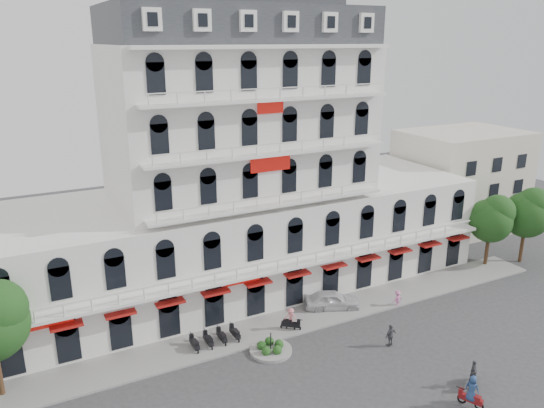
{
  "coord_description": "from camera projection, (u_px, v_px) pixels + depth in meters",
  "views": [
    {
      "loc": [
        -18.74,
        -24.8,
        22.41
      ],
      "look_at": [
        -0.84,
        10.0,
        10.19
      ],
      "focal_mm": 35.0,
      "sensor_mm": 36.0,
      "label": 1
    }
  ],
  "objects": [
    {
      "name": "flank_building_east",
      "position": [
        460.0,
        180.0,
        64.2
      ],
      "size": [
        14.0,
        10.0,
        12.0
      ],
      "primitive_type": "cube",
      "color": "beige",
      "rests_on": "ground"
    },
    {
      "name": "tree_east_inner",
      "position": [
        492.0,
        217.0,
        53.33
      ],
      "size": [
        4.4,
        4.37,
        7.57
      ],
      "color": "#382314",
      "rests_on": "ground"
    },
    {
      "name": "rider_center",
      "position": [
        291.0,
        319.0,
        42.28
      ],
      "size": [
        1.4,
        1.22,
        1.99
      ],
      "rotation": [
        0.0,
        0.0,
        5.6
      ],
      "color": "black",
      "rests_on": "ground"
    },
    {
      "name": "main_building",
      "position": [
        240.0,
        182.0,
        48.22
      ],
      "size": [
        45.0,
        15.0,
        25.8
      ],
      "color": "silver",
      "rests_on": "ground"
    },
    {
      "name": "rider_east",
      "position": [
        472.0,
        391.0,
        33.47
      ],
      "size": [
        0.94,
        1.6,
        2.23
      ],
      "rotation": [
        0.0,
        0.0,
        2.0
      ],
      "color": "maroon",
      "rests_on": "ground"
    },
    {
      "name": "parked_car",
      "position": [
        332.0,
        300.0,
        45.81
      ],
      "size": [
        5.2,
        3.65,
        1.64
      ],
      "primitive_type": "imported",
      "rotation": [
        0.0,
        0.0,
        1.18
      ],
      "color": "silver",
      "rests_on": "ground"
    },
    {
      "name": "sidewalk",
      "position": [
        287.0,
        323.0,
        43.53
      ],
      "size": [
        53.0,
        4.0,
        0.16
      ],
      "primitive_type": "cube",
      "color": "gray",
      "rests_on": "ground"
    },
    {
      "name": "traffic_island",
      "position": [
        271.0,
        349.0,
        39.62
      ],
      "size": [
        3.2,
        3.2,
        1.6
      ],
      "color": "gray",
      "rests_on": "ground"
    },
    {
      "name": "parked_scooter_row",
      "position": [
        215.0,
        345.0,
        40.61
      ],
      "size": [
        4.4,
        1.8,
        1.1
      ],
      "primitive_type": null,
      "color": "black",
      "rests_on": "ground"
    },
    {
      "name": "pedestrian_right",
      "position": [
        397.0,
        299.0,
        46.19
      ],
      "size": [
        0.99,
        0.59,
        1.5
      ],
      "primitive_type": "imported",
      "rotation": [
        0.0,
        0.0,
        3.17
      ],
      "color": "pink",
      "rests_on": "ground"
    },
    {
      "name": "ground",
      "position": [
        350.0,
        385.0,
        35.91
      ],
      "size": [
        120.0,
        120.0,
        0.0
      ],
      "primitive_type": "plane",
      "color": "#38383A",
      "rests_on": "ground"
    },
    {
      "name": "tree_east_outer",
      "position": [
        528.0,
        211.0,
        54.13
      ],
      "size": [
        4.65,
        4.65,
        8.05
      ],
      "color": "#382314",
      "rests_on": "ground"
    },
    {
      "name": "rider_northeast",
      "position": [
        473.0,
        374.0,
        35.52
      ],
      "size": [
        1.44,
        1.17,
        1.97
      ],
      "rotation": [
        0.0,
        0.0,
        3.77
      ],
      "color": "black",
      "rests_on": "ground"
    },
    {
      "name": "pedestrian_mid",
      "position": [
        391.0,
        335.0,
        40.21
      ],
      "size": [
        1.12,
        0.61,
        1.81
      ],
      "primitive_type": "imported",
      "rotation": [
        0.0,
        0.0,
        3.31
      ],
      "color": "#4F4F55",
      "rests_on": "ground"
    }
  ]
}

